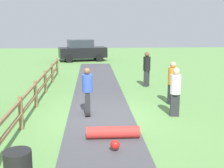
# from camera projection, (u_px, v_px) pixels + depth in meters

# --- Properties ---
(ground_plane) EXTENTS (60.00, 60.00, 0.00)m
(ground_plane) POSITION_uv_depth(u_px,v_px,m) (101.00, 115.00, 10.93)
(ground_plane) COLOR #60934C
(asphalt_path) EXTENTS (2.40, 28.00, 0.02)m
(asphalt_path) POSITION_uv_depth(u_px,v_px,m) (101.00, 115.00, 10.92)
(asphalt_path) COLOR #47474C
(asphalt_path) RESTS_ON ground_plane
(wooden_fence) EXTENTS (0.12, 18.12, 1.10)m
(wooden_fence) POSITION_uv_depth(u_px,v_px,m) (29.00, 99.00, 10.61)
(wooden_fence) COLOR olive
(wooden_fence) RESTS_ON ground_plane
(skater_riding) EXTENTS (0.39, 0.80, 1.75)m
(skater_riding) POSITION_uv_depth(u_px,v_px,m) (87.00, 89.00, 10.82)
(skater_riding) COLOR black
(skater_riding) RESTS_ON asphalt_path
(skater_fallen) EXTENTS (1.58, 1.22, 0.36)m
(skater_fallen) POSITION_uv_depth(u_px,v_px,m) (113.00, 133.00, 8.63)
(skater_fallen) COLOR red
(skater_fallen) RESTS_ON asphalt_path
(bystander_orange) EXTENTS (0.51, 0.51, 1.82)m
(bystander_orange) POSITION_uv_depth(u_px,v_px,m) (172.00, 81.00, 12.26)
(bystander_orange) COLOR #2D2D33
(bystander_orange) RESTS_ON ground_plane
(bystander_white) EXTENTS (0.43, 0.43, 1.81)m
(bystander_white) POSITION_uv_depth(u_px,v_px,m) (175.00, 90.00, 10.65)
(bystander_white) COLOR #2D2D33
(bystander_white) RESTS_ON ground_plane
(bystander_black) EXTENTS (0.53, 0.53, 1.89)m
(bystander_black) POSITION_uv_depth(u_px,v_px,m) (147.00, 67.00, 15.70)
(bystander_black) COLOR #2D2D33
(bystander_black) RESTS_ON ground_plane
(parked_car_black) EXTENTS (4.46, 2.63, 1.92)m
(parked_car_black) POSITION_uv_depth(u_px,v_px,m) (82.00, 50.00, 26.38)
(parked_car_black) COLOR black
(parked_car_black) RESTS_ON ground_plane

